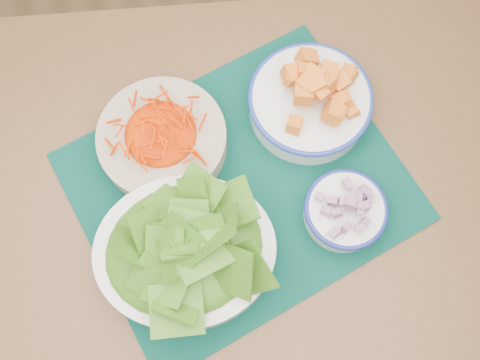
# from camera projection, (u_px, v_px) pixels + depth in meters

# --- Properties ---
(ground) EXTENTS (4.00, 4.00, 0.00)m
(ground) POSITION_uv_depth(u_px,v_px,m) (151.00, 353.00, 1.50)
(ground) COLOR #9F7C4D
(ground) RESTS_ON ground
(table) EXTENTS (1.30, 0.99, 0.75)m
(table) POSITION_uv_depth(u_px,v_px,m) (205.00, 228.00, 0.95)
(table) COLOR brown
(table) RESTS_ON ground
(placemat) EXTENTS (0.59, 0.52, 0.00)m
(placemat) POSITION_uv_depth(u_px,v_px,m) (240.00, 186.00, 0.86)
(placemat) COLOR black
(placemat) RESTS_ON table
(carrot_bowl) EXTENTS (0.24, 0.24, 0.08)m
(carrot_bowl) POSITION_uv_depth(u_px,v_px,m) (162.00, 137.00, 0.85)
(carrot_bowl) COLOR tan
(carrot_bowl) RESTS_ON placemat
(squash_bowl) EXTENTS (0.25, 0.25, 0.10)m
(squash_bowl) POSITION_uv_depth(u_px,v_px,m) (311.00, 98.00, 0.86)
(squash_bowl) COLOR silver
(squash_bowl) RESTS_ON placemat
(lettuce_bowl) EXTENTS (0.30, 0.27, 0.12)m
(lettuce_bowl) POSITION_uv_depth(u_px,v_px,m) (184.00, 249.00, 0.77)
(lettuce_bowl) COLOR white
(lettuce_bowl) RESTS_ON placemat
(onion_bowl) EXTENTS (0.14, 0.14, 0.07)m
(onion_bowl) POSITION_uv_depth(u_px,v_px,m) (345.00, 210.00, 0.81)
(onion_bowl) COLOR white
(onion_bowl) RESTS_ON placemat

